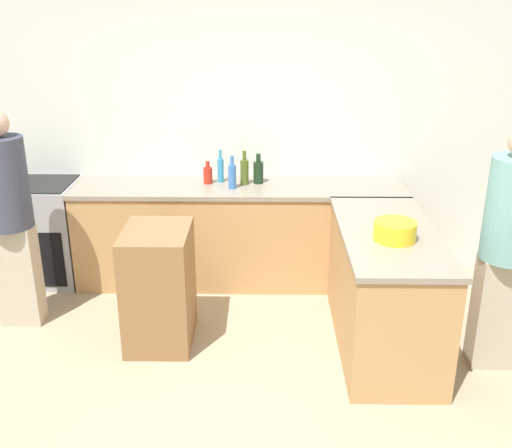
% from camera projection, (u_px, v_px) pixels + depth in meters
% --- Properties ---
extents(ground_plane, '(14.00, 14.00, 0.00)m').
position_uv_depth(ground_plane, '(229.00, 399.00, 3.95)').
color(ground_plane, tan).
extents(wall_back, '(8.00, 0.06, 2.70)m').
position_uv_depth(wall_back, '(240.00, 129.00, 5.48)').
color(wall_back, silver).
rests_on(wall_back, ground_plane).
extents(counter_back, '(2.94, 0.67, 0.92)m').
position_uv_depth(counter_back, '(239.00, 233.00, 5.47)').
color(counter_back, tan).
rests_on(counter_back, ground_plane).
extents(counter_peninsula, '(0.69, 1.55, 0.92)m').
position_uv_depth(counter_peninsula, '(384.00, 288.00, 4.44)').
color(counter_peninsula, tan).
rests_on(counter_peninsula, ground_plane).
extents(range_oven, '(0.69, 0.63, 0.93)m').
position_uv_depth(range_oven, '(42.00, 232.00, 5.50)').
color(range_oven, '#99999E').
rests_on(range_oven, ground_plane).
extents(island_table, '(0.48, 0.62, 0.91)m').
position_uv_depth(island_table, '(159.00, 287.00, 4.48)').
color(island_table, brown).
rests_on(island_table, ground_plane).
extents(mixing_bowl, '(0.29, 0.29, 0.13)m').
position_uv_depth(mixing_bowl, '(395.00, 231.00, 4.10)').
color(mixing_bowl, yellow).
rests_on(mixing_bowl, counter_peninsula).
extents(hot_sauce_bottle, '(0.08, 0.08, 0.20)m').
position_uv_depth(hot_sauce_bottle, '(208.00, 175.00, 5.34)').
color(hot_sauce_bottle, red).
rests_on(hot_sauce_bottle, counter_back).
extents(olive_oil_bottle, '(0.07, 0.07, 0.30)m').
position_uv_depth(olive_oil_bottle, '(244.00, 171.00, 5.30)').
color(olive_oil_bottle, '#475B1E').
rests_on(olive_oil_bottle, counter_back).
extents(wine_bottle_dark, '(0.09, 0.09, 0.27)m').
position_uv_depth(wine_bottle_dark, '(258.00, 172.00, 5.34)').
color(wine_bottle_dark, black).
rests_on(wine_bottle_dark, counter_back).
extents(dish_soap_bottle, '(0.06, 0.06, 0.30)m').
position_uv_depth(dish_soap_bottle, '(221.00, 169.00, 5.37)').
color(dish_soap_bottle, '#338CBF').
rests_on(dish_soap_bottle, counter_back).
extents(water_bottle_blue, '(0.07, 0.07, 0.29)m').
position_uv_depth(water_bottle_blue, '(232.00, 176.00, 5.18)').
color(water_bottle_blue, '#386BB7').
rests_on(water_bottle_blue, counter_back).
extents(person_by_range, '(0.35, 0.35, 1.73)m').
position_uv_depth(person_by_range, '(9.00, 213.00, 4.57)').
color(person_by_range, '#ADA38E').
rests_on(person_by_range, ground_plane).
extents(person_at_peninsula, '(0.36, 0.36, 1.73)m').
position_uv_depth(person_at_peninsula, '(508.00, 244.00, 4.01)').
color(person_at_peninsula, '#ADA38E').
rests_on(person_at_peninsula, ground_plane).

